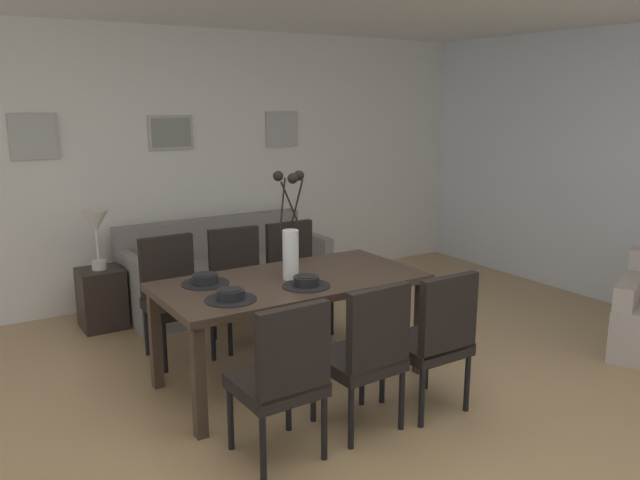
# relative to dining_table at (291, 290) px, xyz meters

# --- Properties ---
(ground_plane) EXTENTS (9.00, 9.00, 0.00)m
(ground_plane) POSITION_rel_dining_table_xyz_m (-0.14, -0.91, -0.66)
(ground_plane) COLOR tan
(back_wall_panel) EXTENTS (9.00, 0.10, 2.60)m
(back_wall_panel) POSITION_rel_dining_table_xyz_m (-0.14, 2.34, 0.64)
(back_wall_panel) COLOR white
(back_wall_panel) RESTS_ON ground
(dining_table) EXTENTS (1.80, 0.90, 0.74)m
(dining_table) POSITION_rel_dining_table_xyz_m (0.00, 0.00, 0.00)
(dining_table) COLOR #3D2D23
(dining_table) RESTS_ON ground
(dining_chair_near_left) EXTENTS (0.45, 0.45, 0.92)m
(dining_chair_near_left) POSITION_rel_dining_table_xyz_m (-0.55, -0.87, -0.15)
(dining_chair_near_left) COLOR black
(dining_chair_near_left) RESTS_ON ground
(dining_chair_near_right) EXTENTS (0.45, 0.45, 0.92)m
(dining_chair_near_right) POSITION_rel_dining_table_xyz_m (-0.53, 0.87, -0.15)
(dining_chair_near_right) COLOR black
(dining_chair_near_right) RESTS_ON ground
(dining_chair_far_left) EXTENTS (0.46, 0.46, 0.92)m
(dining_chair_far_left) POSITION_rel_dining_table_xyz_m (0.02, -0.85, -0.15)
(dining_chair_far_left) COLOR black
(dining_chair_far_left) RESTS_ON ground
(dining_chair_far_right) EXTENTS (0.47, 0.47, 0.92)m
(dining_chair_far_right) POSITION_rel_dining_table_xyz_m (0.02, 0.87, -0.15)
(dining_chair_far_right) COLOR black
(dining_chair_far_right) RESTS_ON ground
(dining_chair_mid_left) EXTENTS (0.44, 0.44, 0.92)m
(dining_chair_mid_left) POSITION_rel_dining_table_xyz_m (0.52, -0.88, -0.15)
(dining_chair_mid_left) COLOR black
(dining_chair_mid_left) RESTS_ON ground
(dining_chair_mid_right) EXTENTS (0.45, 0.45, 0.92)m
(dining_chair_mid_right) POSITION_rel_dining_table_xyz_m (0.53, 0.85, -0.15)
(dining_chair_mid_right) COLOR black
(dining_chair_mid_right) RESTS_ON ground
(centerpiece_vase) EXTENTS (0.21, 0.23, 0.73)m
(centerpiece_vase) POSITION_rel_dining_table_xyz_m (0.00, 0.00, 0.36)
(centerpiece_vase) COLOR white
(centerpiece_vase) RESTS_ON dining_table
(placemat_near_left) EXTENTS (0.32, 0.32, 0.01)m
(placemat_near_left) POSITION_rel_dining_table_xyz_m (-0.54, -0.20, 0.08)
(placemat_near_left) COLOR black
(placemat_near_left) RESTS_ON dining_table
(bowl_near_left) EXTENTS (0.17, 0.17, 0.07)m
(bowl_near_left) POSITION_rel_dining_table_xyz_m (-0.54, -0.20, 0.12)
(bowl_near_left) COLOR black
(bowl_near_left) RESTS_ON dining_table
(placemat_near_right) EXTENTS (0.32, 0.32, 0.01)m
(placemat_near_right) POSITION_rel_dining_table_xyz_m (-0.54, 0.20, 0.08)
(placemat_near_right) COLOR black
(placemat_near_right) RESTS_ON dining_table
(bowl_near_right) EXTENTS (0.17, 0.17, 0.07)m
(bowl_near_right) POSITION_rel_dining_table_xyz_m (-0.54, 0.20, 0.12)
(bowl_near_right) COLOR black
(bowl_near_right) RESTS_ON dining_table
(placemat_far_left) EXTENTS (0.32, 0.32, 0.01)m
(placemat_far_left) POSITION_rel_dining_table_xyz_m (-0.00, -0.20, 0.08)
(placemat_far_left) COLOR black
(placemat_far_left) RESTS_ON dining_table
(bowl_far_left) EXTENTS (0.17, 0.17, 0.07)m
(bowl_far_left) POSITION_rel_dining_table_xyz_m (-0.00, -0.20, 0.12)
(bowl_far_left) COLOR black
(bowl_far_left) RESTS_ON dining_table
(sofa) EXTENTS (1.89, 0.84, 0.80)m
(sofa) POSITION_rel_dining_table_xyz_m (0.29, 1.79, -0.38)
(sofa) COLOR gray
(sofa) RESTS_ON ground
(side_table) EXTENTS (0.36, 0.36, 0.52)m
(side_table) POSITION_rel_dining_table_xyz_m (-0.86, 1.78, -0.40)
(side_table) COLOR black
(side_table) RESTS_ON ground
(table_lamp) EXTENTS (0.22, 0.22, 0.51)m
(table_lamp) POSITION_rel_dining_table_xyz_m (-0.86, 1.78, 0.23)
(table_lamp) COLOR beige
(table_lamp) RESTS_ON side_table
(framed_picture_left) EXTENTS (0.39, 0.03, 0.39)m
(framed_picture_left) POSITION_rel_dining_table_xyz_m (-1.20, 2.27, 0.96)
(framed_picture_left) COLOR #B2ADA3
(framed_picture_center) EXTENTS (0.43, 0.03, 0.32)m
(framed_picture_center) POSITION_rel_dining_table_xyz_m (-0.00, 2.27, 0.96)
(framed_picture_center) COLOR #B2ADA3
(framed_picture_right) EXTENTS (0.37, 0.03, 0.36)m
(framed_picture_right) POSITION_rel_dining_table_xyz_m (1.20, 2.27, 0.96)
(framed_picture_right) COLOR #B2ADA3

